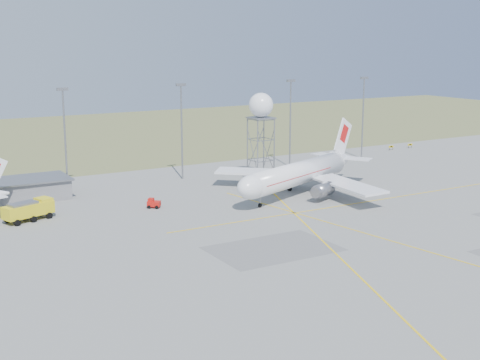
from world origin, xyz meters
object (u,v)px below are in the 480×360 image
airliner_main (299,174)px  baggage_tug (154,204)px  radar_tower (261,132)px  fire_truck (30,211)px

airliner_main → baggage_tug: 29.04m
radar_tower → fire_truck: (-50.36, -8.04, -8.83)m
fire_truck → baggage_tug: (21.11, -2.58, -0.96)m
radar_tower → baggage_tug: (-29.25, -10.62, -9.80)m
airliner_main → radar_tower: radar_tower is taller
radar_tower → fire_truck: size_ratio=2.09×
airliner_main → fire_truck: size_ratio=4.26×
airliner_main → fire_truck: 50.16m
fire_truck → radar_tower: bearing=-10.1°
airliner_main → baggage_tug: airliner_main is taller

